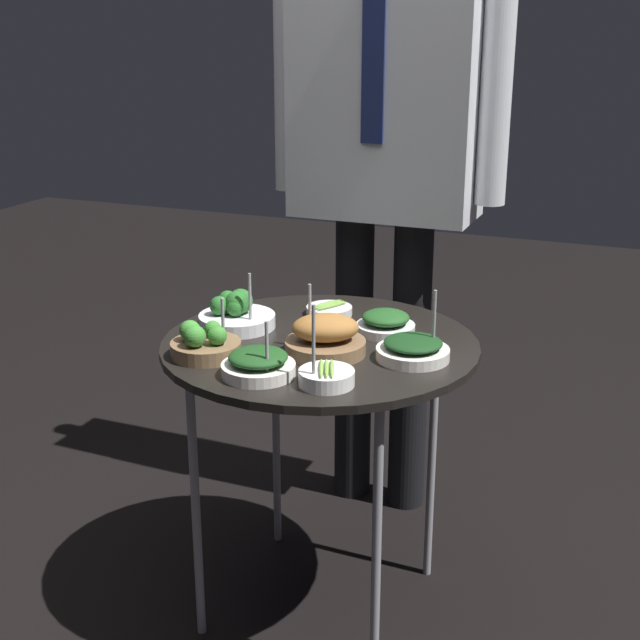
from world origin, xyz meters
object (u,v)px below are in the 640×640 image
(serving_cart, at_px, (320,360))
(bowl_broccoli_back_left, at_px, (236,314))
(waiter_figure, at_px, (387,125))
(bowl_roast_mid_left, at_px, (325,337))
(bowl_asparagus_center, at_px, (326,376))
(bowl_broccoli_front_right, at_px, (205,344))
(bowl_spinach_back_right, at_px, (413,349))
(bowl_asparagus_near_rim, at_px, (329,310))
(bowl_spinach_mid_right, at_px, (386,323))
(bowl_spinach_front_left, at_px, (258,364))

(serving_cart, height_order, bowl_broccoli_back_left, bowl_broccoli_back_left)
(bowl_broccoli_back_left, distance_m, waiter_figure, 0.67)
(bowl_roast_mid_left, height_order, waiter_figure, waiter_figure)
(bowl_asparagus_center, bearing_deg, bowl_broccoli_front_right, 170.86)
(bowl_spinach_back_right, bearing_deg, bowl_asparagus_near_rim, 142.49)
(bowl_broccoli_front_right, distance_m, bowl_broccoli_back_left, 0.20)
(bowl_spinach_mid_right, height_order, bowl_broccoli_front_right, bowl_broccoli_front_right)
(bowl_spinach_mid_right, xyz_separation_m, bowl_roast_mid_left, (-0.08, -0.17, 0.01))
(bowl_roast_mid_left, relative_size, waiter_figure, 0.10)
(bowl_spinach_mid_right, height_order, waiter_figure, waiter_figure)
(serving_cart, xyz_separation_m, bowl_spinach_back_right, (0.22, -0.03, 0.07))
(bowl_broccoli_front_right, relative_size, bowl_spinach_back_right, 0.97)
(bowl_asparagus_near_rim, relative_size, bowl_spinach_mid_right, 0.82)
(bowl_asparagus_center, distance_m, waiter_figure, 0.87)
(bowl_spinach_front_left, distance_m, bowl_spinach_back_right, 0.33)
(bowl_roast_mid_left, distance_m, waiter_figure, 0.71)
(bowl_asparagus_near_rim, distance_m, bowl_spinach_back_right, 0.34)
(bowl_spinach_back_right, distance_m, waiter_figure, 0.73)
(serving_cart, height_order, bowl_spinach_mid_right, bowl_spinach_mid_right)
(bowl_spinach_mid_right, xyz_separation_m, bowl_spinach_front_left, (-0.15, -0.34, 0.00))
(bowl_spinach_front_left, height_order, bowl_broccoli_back_left, bowl_broccoli_back_left)
(bowl_roast_mid_left, bearing_deg, bowl_asparagus_center, -67.48)
(bowl_asparagus_near_rim, distance_m, bowl_roast_mid_left, 0.26)
(bowl_roast_mid_left, distance_m, bowl_spinach_back_right, 0.19)
(bowl_roast_mid_left, bearing_deg, bowl_broccoli_back_left, 161.94)
(bowl_spinach_mid_right, distance_m, bowl_asparagus_center, 0.33)
(bowl_asparagus_near_rim, relative_size, bowl_roast_mid_left, 0.64)
(bowl_spinach_mid_right, distance_m, bowl_spinach_front_left, 0.37)
(bowl_asparagus_center, bearing_deg, bowl_roast_mid_left, 112.52)
(bowl_roast_mid_left, relative_size, bowl_broccoli_back_left, 0.98)
(bowl_roast_mid_left, xyz_separation_m, bowl_spinach_back_right, (0.18, 0.04, -0.01))
(waiter_figure, bearing_deg, bowl_roast_mid_left, -83.40)
(bowl_spinach_mid_right, height_order, bowl_asparagus_center, bowl_asparagus_center)
(serving_cart, relative_size, bowl_asparagus_center, 4.15)
(bowl_roast_mid_left, height_order, bowl_broccoli_back_left, bowl_roast_mid_left)
(bowl_broccoli_front_right, relative_size, bowl_asparagus_center, 0.88)
(bowl_spinach_back_right, relative_size, waiter_figure, 0.09)
(bowl_spinach_mid_right, distance_m, bowl_broccoli_back_left, 0.35)
(bowl_spinach_mid_right, height_order, bowl_spinach_back_right, bowl_spinach_back_right)
(bowl_asparagus_near_rim, xyz_separation_m, bowl_spinach_back_right, (0.27, -0.21, 0.01))
(bowl_spinach_back_right, bearing_deg, bowl_asparagus_center, -120.45)
(bowl_broccoli_back_left, bearing_deg, bowl_spinach_mid_right, 15.15)
(bowl_spinach_mid_right, bearing_deg, serving_cart, -136.62)
(serving_cart, relative_size, bowl_spinach_mid_right, 5.24)
(serving_cart, distance_m, bowl_broccoli_front_right, 0.27)
(bowl_broccoli_front_right, height_order, bowl_spinach_back_right, bowl_spinach_back_right)
(bowl_spinach_front_left, bearing_deg, serving_cart, 80.33)
(serving_cart, distance_m, bowl_spinach_back_right, 0.23)
(bowl_asparagus_center, bearing_deg, bowl_asparagus_near_rim, 110.89)
(bowl_broccoli_back_left, height_order, waiter_figure, waiter_figure)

